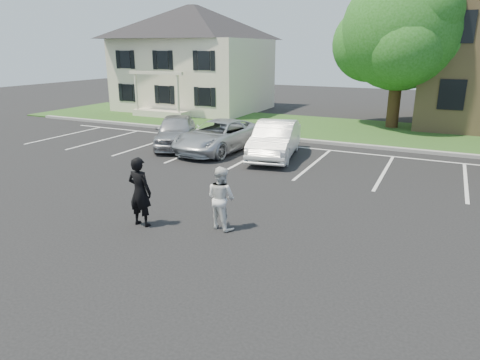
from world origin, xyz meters
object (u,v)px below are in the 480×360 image
object	(u,v)px
tree	(403,34)
car_white_sedan	(275,140)
man_white_shirt	(221,198)
house	(194,58)
man_black_suit	(140,192)
car_silver_minivan	(219,136)
car_silver_west	(176,131)

from	to	relation	value
tree	car_white_sedan	distance (m)	11.41
car_white_sedan	man_white_shirt	bearing A→B (deg)	-89.74
house	man_white_shirt	size ratio (longest dim) A/B	6.15
man_black_suit	car_white_sedan	size ratio (longest dim) A/B	0.40
house	car_silver_minivan	size ratio (longest dim) A/B	2.03
house	tree	bearing A→B (deg)	-7.05
house	tree	world-z (taller)	tree
house	car_silver_west	world-z (taller)	house
man_white_shirt	car_silver_west	world-z (taller)	man_white_shirt
house	tree	size ratio (longest dim) A/B	1.17
man_black_suit	car_silver_west	world-z (taller)	man_black_suit
car_white_sedan	car_silver_minivan	bearing A→B (deg)	169.64
house	car_white_sedan	world-z (taller)	house
house	car_silver_minivan	distance (m)	14.64
car_white_sedan	house	bearing A→B (deg)	122.96
tree	car_silver_west	size ratio (longest dim) A/B	1.97
tree	car_silver_west	xyz separation A→B (m)	(-8.85, -9.82, -4.59)
car_silver_minivan	car_white_sedan	xyz separation A→B (m)	(2.76, 0.02, 0.07)
car_silver_west	car_white_sedan	bearing A→B (deg)	-27.22
man_black_suit	car_silver_minivan	world-z (taller)	man_black_suit
house	tree	xyz separation A→B (m)	(14.91, -1.84, 1.52)
house	man_white_shirt	distance (m)	23.36
car_white_sedan	man_black_suit	bearing A→B (deg)	-104.02
man_black_suit	house	bearing A→B (deg)	-61.53
car_silver_west	car_silver_minivan	size ratio (longest dim) A/B	0.88
house	car_white_sedan	bearing A→B (deg)	-46.16
man_white_shirt	car_white_sedan	world-z (taller)	man_white_shirt
tree	man_black_suit	world-z (taller)	tree
car_silver_west	man_black_suit	bearing A→B (deg)	-89.80
man_black_suit	man_white_shirt	size ratio (longest dim) A/B	1.12
car_silver_west	car_white_sedan	size ratio (longest dim) A/B	0.95
house	man_white_shirt	xyz separation A→B (m)	(12.66, -19.40, -2.99)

